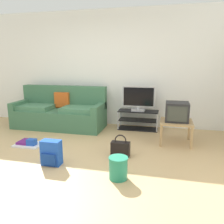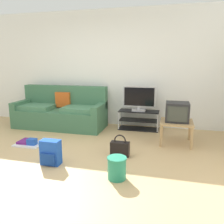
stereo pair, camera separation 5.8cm
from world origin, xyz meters
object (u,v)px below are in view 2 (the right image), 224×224
(crt_tv, at_px, (177,112))
(handbag, at_px, (120,148))
(cleaning_bucket, at_px, (117,167))
(floor_tray, at_px, (29,143))
(couch, at_px, (61,112))
(backpack, at_px, (51,153))
(side_table, at_px, (176,124))
(tv_stand, at_px, (139,120))
(flat_tv, at_px, (139,99))

(crt_tv, height_order, handbag, crt_tv)
(cleaning_bucket, relative_size, floor_tray, 0.60)
(couch, relative_size, cleaning_bucket, 7.02)
(couch, relative_size, backpack, 5.56)
(couch, distance_m, crt_tv, 2.68)
(handbag, bearing_deg, floor_tray, 177.46)
(backpack, relative_size, handbag, 1.04)
(side_table, height_order, crt_tv, crt_tv)
(tv_stand, bearing_deg, couch, -172.86)
(flat_tv, xyz_separation_m, crt_tv, (0.81, -0.71, -0.10))
(tv_stand, bearing_deg, backpack, -115.32)
(flat_tv, distance_m, crt_tv, 1.08)
(cleaning_bucket, xyz_separation_m, floor_tray, (-1.87, 0.82, -0.12))
(flat_tv, bearing_deg, tv_stand, 90.00)
(handbag, height_order, floor_tray, handbag)
(tv_stand, xyz_separation_m, crt_tv, (0.81, -0.73, 0.39))
(crt_tv, xyz_separation_m, handbag, (-0.89, -0.87, -0.48))
(cleaning_bucket, bearing_deg, floor_tray, 156.22)
(tv_stand, relative_size, crt_tv, 2.15)
(couch, distance_m, flat_tv, 1.86)
(side_table, height_order, cleaning_bucket, side_table)
(crt_tv, relative_size, floor_tray, 0.85)
(flat_tv, bearing_deg, backpack, -115.55)
(flat_tv, xyz_separation_m, floor_tray, (-1.83, -1.50, -0.67))
(side_table, bearing_deg, backpack, -142.31)
(couch, relative_size, crt_tv, 5.02)
(flat_tv, height_order, crt_tv, flat_tv)
(cleaning_bucket, bearing_deg, crt_tv, 64.44)
(tv_stand, height_order, handbag, tv_stand)
(couch, xyz_separation_m, floor_tray, (-0.02, -1.29, -0.31))
(crt_tv, bearing_deg, floor_tray, -163.38)
(tv_stand, distance_m, flat_tv, 0.49)
(side_table, relative_size, handbag, 1.62)
(side_table, distance_m, backpack, 2.32)
(crt_tv, height_order, floor_tray, crt_tv)
(backpack, bearing_deg, couch, 130.72)
(couch, bearing_deg, floor_tray, -90.81)
(flat_tv, bearing_deg, side_table, -42.07)
(couch, xyz_separation_m, tv_stand, (1.82, 0.23, -0.13))
(side_table, bearing_deg, cleaning_bucket, -115.79)
(backpack, height_order, cleaning_bucket, backpack)
(tv_stand, relative_size, side_table, 1.53)
(tv_stand, bearing_deg, handbag, -93.12)
(backpack, bearing_deg, cleaning_bucket, 8.59)
(couch, xyz_separation_m, backpack, (0.79, -1.93, -0.16))
(flat_tv, relative_size, backpack, 1.93)
(tv_stand, distance_m, floor_tray, 2.39)
(floor_tray, bearing_deg, tv_stand, 39.66)
(flat_tv, height_order, handbag, flat_tv)
(cleaning_bucket, height_order, floor_tray, cleaning_bucket)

